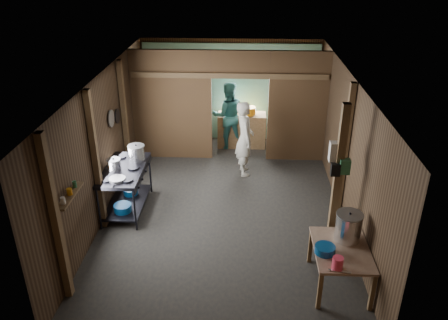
# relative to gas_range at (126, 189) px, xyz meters

# --- Properties ---
(floor) EXTENTS (4.50, 7.00, 0.00)m
(floor) POSITION_rel_gas_range_xyz_m (1.88, 0.23, -0.45)
(floor) COLOR black
(floor) RESTS_ON ground
(ceiling) EXTENTS (4.50, 7.00, 0.00)m
(ceiling) POSITION_rel_gas_range_xyz_m (1.88, 0.23, 2.15)
(ceiling) COLOR #3D3936
(ceiling) RESTS_ON ground
(wall_back) EXTENTS (4.50, 0.00, 2.60)m
(wall_back) POSITION_rel_gas_range_xyz_m (1.88, 3.73, 0.85)
(wall_back) COLOR #483321
(wall_back) RESTS_ON ground
(wall_front) EXTENTS (4.50, 0.00, 2.60)m
(wall_front) POSITION_rel_gas_range_xyz_m (1.88, -3.27, 0.85)
(wall_front) COLOR #483321
(wall_front) RESTS_ON ground
(wall_left) EXTENTS (0.00, 7.00, 2.60)m
(wall_left) POSITION_rel_gas_range_xyz_m (-0.37, 0.23, 0.85)
(wall_left) COLOR #483321
(wall_left) RESTS_ON ground
(wall_right) EXTENTS (0.00, 7.00, 2.60)m
(wall_right) POSITION_rel_gas_range_xyz_m (4.13, 0.23, 0.85)
(wall_right) COLOR #483321
(wall_right) RESTS_ON ground
(partition_left) EXTENTS (1.85, 0.10, 2.60)m
(partition_left) POSITION_rel_gas_range_xyz_m (0.55, 2.43, 0.85)
(partition_left) COLOR brown
(partition_left) RESTS_ON floor
(partition_right) EXTENTS (1.35, 0.10, 2.60)m
(partition_right) POSITION_rel_gas_range_xyz_m (3.46, 2.43, 0.85)
(partition_right) COLOR brown
(partition_right) RESTS_ON floor
(partition_header) EXTENTS (1.30, 0.10, 0.60)m
(partition_header) POSITION_rel_gas_range_xyz_m (2.13, 2.43, 1.85)
(partition_header) COLOR brown
(partition_header) RESTS_ON wall_back
(turquoise_panel) EXTENTS (4.40, 0.06, 2.50)m
(turquoise_panel) POSITION_rel_gas_range_xyz_m (1.88, 3.67, 0.80)
(turquoise_panel) COLOR #6EB4AC
(turquoise_panel) RESTS_ON wall_back
(back_counter) EXTENTS (1.20, 0.50, 0.85)m
(back_counter) POSITION_rel_gas_range_xyz_m (2.18, 3.18, -0.02)
(back_counter) COLOR brown
(back_counter) RESTS_ON floor
(wall_clock) EXTENTS (0.20, 0.03, 0.20)m
(wall_clock) POSITION_rel_gas_range_xyz_m (2.13, 3.63, 1.45)
(wall_clock) COLOR beige
(wall_clock) RESTS_ON wall_back
(post_left_a) EXTENTS (0.10, 0.12, 2.60)m
(post_left_a) POSITION_rel_gas_range_xyz_m (-0.30, -2.37, 0.85)
(post_left_a) COLOR brown
(post_left_a) RESTS_ON floor
(post_left_b) EXTENTS (0.10, 0.12, 2.60)m
(post_left_b) POSITION_rel_gas_range_xyz_m (-0.30, -0.57, 0.85)
(post_left_b) COLOR brown
(post_left_b) RESTS_ON floor
(post_left_c) EXTENTS (0.10, 0.12, 2.60)m
(post_left_c) POSITION_rel_gas_range_xyz_m (-0.30, 1.43, 0.85)
(post_left_c) COLOR brown
(post_left_c) RESTS_ON floor
(post_right) EXTENTS (0.10, 0.12, 2.60)m
(post_right) POSITION_rel_gas_range_xyz_m (4.06, 0.03, 0.85)
(post_right) COLOR brown
(post_right) RESTS_ON floor
(post_free) EXTENTS (0.12, 0.12, 2.60)m
(post_free) POSITION_rel_gas_range_xyz_m (3.73, -1.07, 0.85)
(post_free) COLOR brown
(post_free) RESTS_ON floor
(cross_beam) EXTENTS (4.40, 0.12, 0.12)m
(cross_beam) POSITION_rel_gas_range_xyz_m (1.88, 2.38, 1.60)
(cross_beam) COLOR brown
(cross_beam) RESTS_ON wall_left
(pan_lid_big) EXTENTS (0.03, 0.34, 0.34)m
(pan_lid_big) POSITION_rel_gas_range_xyz_m (-0.33, 0.63, 1.20)
(pan_lid_big) COLOR gray
(pan_lid_big) RESTS_ON wall_left
(pan_lid_small) EXTENTS (0.03, 0.30, 0.30)m
(pan_lid_small) POSITION_rel_gas_range_xyz_m (-0.33, 1.03, 1.10)
(pan_lid_small) COLOR black
(pan_lid_small) RESTS_ON wall_left
(wall_shelf) EXTENTS (0.14, 0.80, 0.03)m
(wall_shelf) POSITION_rel_gas_range_xyz_m (-0.27, -1.87, 0.95)
(wall_shelf) COLOR brown
(wall_shelf) RESTS_ON wall_left
(jar_white) EXTENTS (0.07, 0.07, 0.10)m
(jar_white) POSITION_rel_gas_range_xyz_m (-0.27, -2.12, 1.02)
(jar_white) COLOR beige
(jar_white) RESTS_ON wall_shelf
(jar_yellow) EXTENTS (0.08, 0.08, 0.10)m
(jar_yellow) POSITION_rel_gas_range_xyz_m (-0.27, -1.87, 1.02)
(jar_yellow) COLOR #C2740D
(jar_yellow) RESTS_ON wall_shelf
(jar_green) EXTENTS (0.06, 0.06, 0.10)m
(jar_green) POSITION_rel_gas_range_xyz_m (-0.27, -1.65, 1.02)
(jar_green) COLOR #2C6942
(jar_green) RESTS_ON wall_shelf
(bag_white) EXTENTS (0.22, 0.15, 0.32)m
(bag_white) POSITION_rel_gas_range_xyz_m (3.68, -0.99, 1.33)
(bag_white) COLOR beige
(bag_white) RESTS_ON post_free
(bag_green) EXTENTS (0.16, 0.12, 0.24)m
(bag_green) POSITION_rel_gas_range_xyz_m (3.80, -1.13, 1.15)
(bag_green) COLOR #2C6942
(bag_green) RESTS_ON post_free
(bag_black) EXTENTS (0.14, 0.10, 0.20)m
(bag_black) POSITION_rel_gas_range_xyz_m (3.66, -1.15, 1.10)
(bag_black) COLOR black
(bag_black) RESTS_ON post_free
(gas_range) EXTENTS (0.78, 1.51, 0.89)m
(gas_range) POSITION_rel_gas_range_xyz_m (0.00, 0.00, 0.00)
(gas_range) COLOR black
(gas_range) RESTS_ON floor
(prep_table) EXTENTS (0.81, 1.11, 0.66)m
(prep_table) POSITION_rel_gas_range_xyz_m (3.71, -1.96, -0.12)
(prep_table) COLOR tan
(prep_table) RESTS_ON floor
(stove_pot_large) EXTENTS (0.35, 0.35, 0.33)m
(stove_pot_large) POSITION_rel_gas_range_xyz_m (0.17, 0.37, 0.59)
(stove_pot_large) COLOR silver
(stove_pot_large) RESTS_ON gas_range
(stove_pot_med) EXTENTS (0.28, 0.28, 0.23)m
(stove_pot_med) POSITION_rel_gas_range_xyz_m (-0.17, -0.04, 0.54)
(stove_pot_med) COLOR silver
(stove_pot_med) RESTS_ON gas_range
(frying_pan) EXTENTS (0.33, 0.54, 0.07)m
(frying_pan) POSITION_rel_gas_range_xyz_m (0.00, -0.47, 0.47)
(frying_pan) COLOR gray
(frying_pan) RESTS_ON gas_range
(blue_tub_front) EXTENTS (0.33, 0.33, 0.14)m
(blue_tub_front) POSITION_rel_gas_range_xyz_m (0.00, -0.35, -0.20)
(blue_tub_front) COLOR navy
(blue_tub_front) RESTS_ON gas_range
(blue_tub_back) EXTENTS (0.29, 0.29, 0.12)m
(blue_tub_back) POSITION_rel_gas_range_xyz_m (0.00, 0.28, -0.22)
(blue_tub_back) COLOR navy
(blue_tub_back) RESTS_ON gas_range
(stock_pot) EXTENTS (0.51, 0.51, 0.47)m
(stock_pot) POSITION_rel_gas_range_xyz_m (3.82, -1.72, 0.43)
(stock_pot) COLOR silver
(stock_pot) RESTS_ON prep_table
(wash_basin) EXTENTS (0.38, 0.38, 0.11)m
(wash_basin) POSITION_rel_gas_range_xyz_m (3.44, -2.06, 0.27)
(wash_basin) COLOR navy
(wash_basin) RESTS_ON prep_table
(pink_bucket) EXTENTS (0.17, 0.17, 0.18)m
(pink_bucket) POSITION_rel_gas_range_xyz_m (3.56, -2.41, 0.30)
(pink_bucket) COLOR #F33B59
(pink_bucket) RESTS_ON prep_table
(knife) EXTENTS (0.30, 0.09, 0.01)m
(knife) POSITION_rel_gas_range_xyz_m (3.58, -2.47, 0.22)
(knife) COLOR silver
(knife) RESTS_ON prep_table
(yellow_tub) EXTENTS (0.34, 0.34, 0.19)m
(yellow_tub) POSITION_rel_gas_range_xyz_m (2.35, 3.18, 0.50)
(yellow_tub) COLOR #C2740D
(yellow_tub) RESTS_ON back_counter
(red_cup) EXTENTS (0.12, 0.12, 0.14)m
(red_cup) POSITION_rel_gas_range_xyz_m (1.83, 3.18, 0.48)
(red_cup) COLOR #D62646
(red_cup) RESTS_ON back_counter
(cook) EXTENTS (0.51, 0.68, 1.69)m
(cook) POSITION_rel_gas_range_xyz_m (2.26, 1.65, 0.40)
(cook) COLOR beige
(cook) RESTS_ON floor
(worker_back) EXTENTS (0.92, 0.77, 1.69)m
(worker_back) POSITION_rel_gas_range_xyz_m (1.83, 3.10, 0.40)
(worker_back) COLOR #2A6764
(worker_back) RESTS_ON floor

